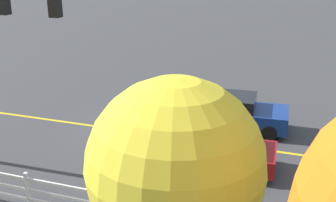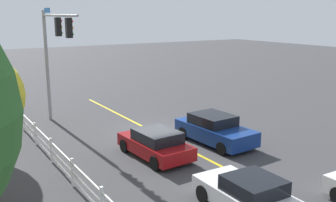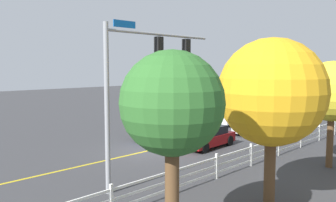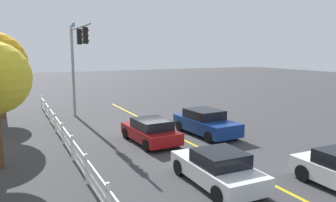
# 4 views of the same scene
# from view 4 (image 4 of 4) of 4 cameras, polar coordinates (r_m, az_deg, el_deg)

# --- Properties ---
(ground_plane) EXTENTS (120.00, 120.00, 0.00)m
(ground_plane) POSITION_cam_4_polar(r_m,az_deg,el_deg) (21.19, -2.09, -4.46)
(ground_plane) COLOR #38383A
(lane_center_stripe) EXTENTS (28.00, 0.16, 0.01)m
(lane_center_stripe) POSITION_cam_4_polar(r_m,az_deg,el_deg) (17.73, 3.27, -7.11)
(lane_center_stripe) COLOR gold
(lane_center_stripe) RESTS_ON ground_plane
(signal_assembly) EXTENTS (6.11, 0.37, 6.82)m
(signal_assembly) POSITION_cam_4_polar(r_m,az_deg,el_deg) (23.19, -15.79, 8.24)
(signal_assembly) COLOR gray
(signal_assembly) RESTS_ON ground_plane
(car_0) EXTENTS (4.49, 2.21, 1.47)m
(car_0) POSITION_cam_4_polar(r_m,az_deg,el_deg) (19.05, 6.70, -3.82)
(car_0) COLOR navy
(car_0) RESTS_ON ground_plane
(car_1) EXTENTS (4.05, 1.95, 1.32)m
(car_1) POSITION_cam_4_polar(r_m,az_deg,el_deg) (12.16, 8.75, -11.69)
(car_1) COLOR silver
(car_1) RESTS_ON ground_plane
(car_2) EXTENTS (4.05, 2.09, 1.32)m
(car_2) POSITION_cam_4_polar(r_m,az_deg,el_deg) (17.28, -3.08, -5.30)
(car_2) COLOR maroon
(car_2) RESTS_ON ground_plane
(white_rail_fence) EXTENTS (26.10, 0.10, 1.15)m
(white_rail_fence) POSITION_cam_4_polar(r_m,az_deg,el_deg) (16.54, -17.45, -6.54)
(white_rail_fence) COLOR white
(white_rail_fence) RESTS_ON ground_plane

